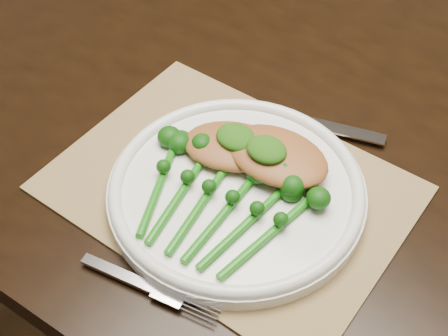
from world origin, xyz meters
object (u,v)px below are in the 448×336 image
Objects in this scene: dinner_plate at (237,190)px; chicken_fillet_left at (232,146)px; dining_table at (270,241)px; placemat at (229,188)px; broccolini_bundle at (211,210)px.

chicken_fillet_left is at bearing 133.94° from dinner_plate.
chicken_fillet_left is (-0.04, 0.04, 0.02)m from dinner_plate.
placemat is (0.06, -0.19, 0.37)m from dining_table.
broccolini_bundle is at bearing -78.35° from dining_table.
placemat is at bearing 99.17° from broccolini_bundle.
dining_table is 8.18× the size of broccolini_bundle.
chicken_fillet_left is (0.04, -0.16, 0.41)m from dining_table.
chicken_fillet_left is at bearing -82.77° from dining_table.
chicken_fillet_left is (-0.02, 0.03, 0.03)m from placemat.
placemat is at bearing -83.06° from chicken_fillet_left.
dinner_plate is (0.07, -0.20, 0.39)m from dining_table.
dinner_plate is 1.48× the size of broccolini_bundle.
placemat is 1.99× the size of broccolini_bundle.
chicken_fillet_left reaches higher than dining_table.
broccolini_bundle is at bearing -75.08° from placemat.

